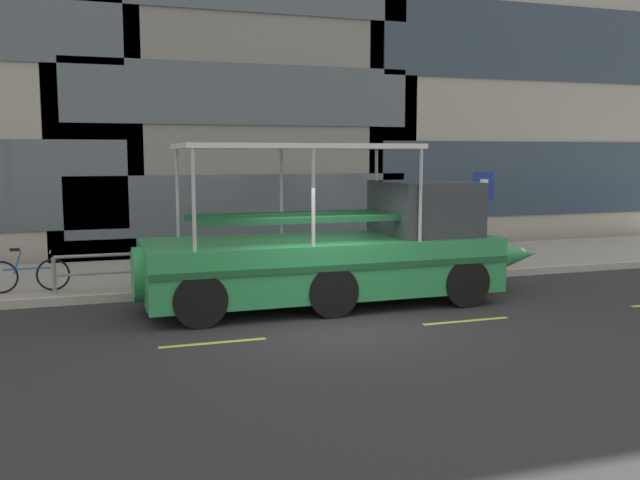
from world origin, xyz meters
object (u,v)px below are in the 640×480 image
Objects in this scene: leaned_bicycle at (27,275)px; duck_tour_boat at (346,252)px; pedestrian_near_bow at (386,226)px; parking_sign at (483,202)px.

leaned_bicycle is 0.19× the size of duck_tour_boat.
leaned_bicycle is at bearing -174.06° from pedestrian_near_bow.
duck_tour_boat is 5.20× the size of pedestrian_near_bow.
duck_tour_boat is (6.40, -2.43, 0.53)m from leaned_bicycle.
duck_tour_boat is at bearing -153.94° from parking_sign.
parking_sign is at bearing -0.65° from leaned_bicycle.
parking_sign reaches higher than leaned_bicycle.
leaned_bicycle is at bearing 159.22° from duck_tour_boat.
pedestrian_near_bow is (2.41, 3.34, 0.15)m from duck_tour_boat.
pedestrian_near_bow is at bearing 5.94° from leaned_bicycle.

